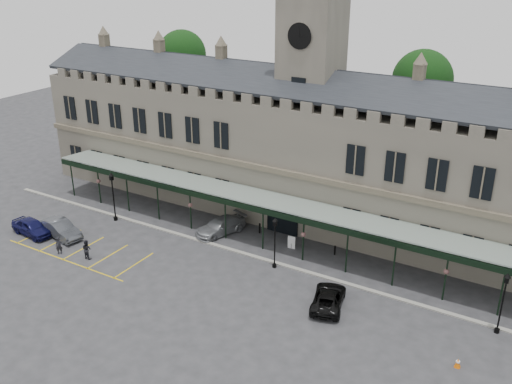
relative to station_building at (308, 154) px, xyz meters
The scene contains 21 objects.
ground 17.17m from the station_building, 90.00° to the right, with size 140.00×140.00×0.00m, color #2E2E31.
station_building is the anchor object (origin of this frame).
clock_tower 6.64m from the station_building, 90.00° to the left, with size 5.60×5.60×24.80m.
canopy 9.37m from the station_building, 90.00° to the right, with size 50.00×4.10×4.30m.
kerb 12.22m from the station_building, 90.00° to the right, with size 60.00×0.40×0.12m, color gray.
parking_markings 23.26m from the station_building, 128.81° to the right, with size 16.00×6.00×0.01m, color gold, non-canonical shape.
tree_behind_left 24.64m from the station_building, 157.55° to the left, with size 6.00×6.00×16.00m.
tree_behind_mid 13.67m from the station_building, 48.65° to the left, with size 6.00×6.00×16.00m.
lamp_post_left 19.46m from the station_building, 144.73° to the right, with size 0.48×0.48×5.08m.
lamp_post_mid 11.90m from the station_building, 77.28° to the right, with size 0.44×0.44×4.65m.
lamp_post_right 23.35m from the station_building, 28.23° to the right, with size 0.45×0.45×4.81m.
traffic_cone 25.45m from the station_building, 40.54° to the right, with size 0.41×0.41×0.65m.
sign_board 9.64m from the station_building, 73.43° to the right, with size 0.71×0.11×1.21m.
bollard_left 8.75m from the station_building, 106.79° to the right, with size 0.17×0.17×0.98m, color black.
bollard_right 10.66m from the station_building, 46.77° to the right, with size 0.15×0.15×0.86m, color black.
car_left_a 27.23m from the station_building, 139.16° to the right, with size 1.86×4.63×1.58m, color #0D0E3B.
car_left_b 24.60m from the station_building, 136.97° to the right, with size 1.72×4.93×1.62m, color #3B3E43.
car_taxi 11.09m from the station_building, 121.72° to the right, with size 2.12×5.22×1.51m, color gray.
car_van 17.44m from the station_building, 57.88° to the right, with size 2.23×4.84×1.34m, color black.
person_a 24.66m from the station_building, 128.80° to the right, with size 0.58×0.38×1.58m, color black.
person_b 22.53m from the station_building, 124.31° to the right, with size 0.86×0.67×1.77m, color black.
Camera 1 is at (22.67, -32.14, 24.71)m, focal length 40.00 mm.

